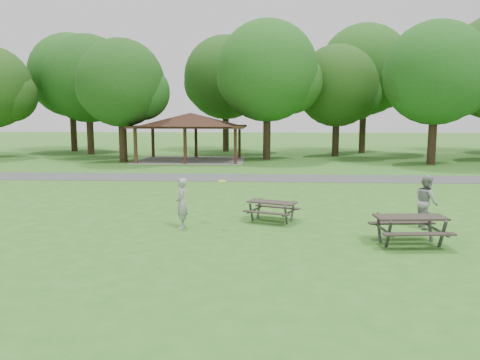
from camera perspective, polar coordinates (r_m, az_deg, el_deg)
name	(u,v)px	position (r m, az deg, el deg)	size (l,w,h in m)	color
ground	(197,245)	(13.41, -5.27, -7.89)	(160.00, 160.00, 0.00)	#2E6A1E
asphalt_path	(232,178)	(27.07, -0.94, 0.29)	(120.00, 3.20, 0.02)	#434245
pavilion	(191,122)	(37.23, -6.04, 7.09)	(8.60, 7.01, 3.76)	#3A2515
tree_row_c	(89,81)	(44.76, -17.91, 11.36)	(8.19, 7.80, 10.67)	black
tree_row_d	(122,86)	(36.96, -14.17, 11.09)	(6.93, 6.60, 9.27)	black
tree_row_e	(269,74)	(37.90, 3.51, 12.76)	(8.40, 8.00, 11.02)	black
tree_row_f	(338,88)	(41.79, 11.86, 10.88)	(7.35, 7.00, 9.55)	black
tree_row_g	(437,76)	(36.94, 22.88, 11.57)	(7.77, 7.40, 10.25)	black
tree_deep_a	(72,78)	(49.15, -19.79, 11.65)	(8.40, 8.00, 11.38)	black
tree_deep_b	(227,80)	(46.05, -1.64, 12.08)	(8.40, 8.00, 11.13)	black
tree_deep_c	(366,73)	(45.86, 15.07, 12.52)	(8.82, 8.40, 11.90)	#322116
picnic_table_middle	(272,206)	(16.16, 3.93, -3.21)	(2.01, 1.83, 0.71)	#2D2621
picnic_table_far	(410,223)	(14.10, 20.04, -4.95)	(2.08, 1.72, 0.85)	#2B241F
frisbee_in_flight	(222,181)	(15.05, -2.20, -0.11)	(0.30, 0.30, 0.02)	#FFF828
frisbee_thrower	(181,203)	(15.28, -7.15, -2.81)	(0.59, 0.39, 1.62)	#9C9C9E
frisbee_catcher	(426,202)	(16.31, 21.78, -2.45)	(0.84, 0.65, 1.73)	#949497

